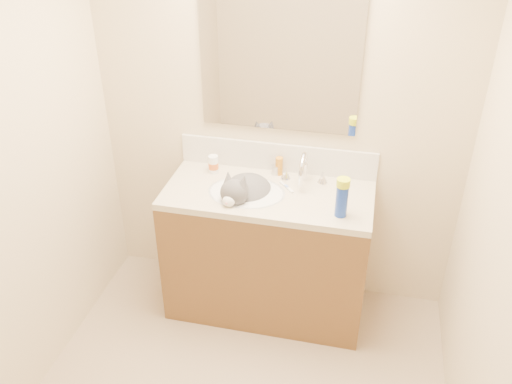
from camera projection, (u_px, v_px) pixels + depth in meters
The scene contains 16 objects.
room_shell at pixel (215, 180), 1.97m from camera, with size 2.24×2.54×2.52m.
vanity_cabinet at pixel (267, 254), 3.34m from camera, with size 1.20×0.55×0.82m, color brown.
counter_slab at pixel (268, 195), 3.11m from camera, with size 1.20×0.55×0.04m, color beige.
basin at pixel (247, 202), 3.14m from camera, with size 0.45×0.36×0.14m, color white.
faucet at pixel (303, 171), 3.14m from camera, with size 0.28×0.20×0.21m.
cat at pixel (245, 194), 3.13m from camera, with size 0.37×0.45×0.33m.
backsplash at pixel (277, 157), 3.28m from camera, with size 1.20×0.02×0.18m, color silver.
mirror at pixel (279, 62), 2.97m from camera, with size 0.90×0.02×0.80m, color white.
pill_bottle at pixel (213, 164), 3.28m from camera, with size 0.06×0.06×0.11m, color white.
pill_label at pixel (213, 166), 3.28m from camera, with size 0.06×0.06×0.04m, color #CD5D22.
silver_jar at pixel (276, 170), 3.27m from camera, with size 0.05×0.05×0.06m, color #B7B7BC.
amber_bottle at pixel (279, 166), 3.25m from camera, with size 0.04×0.04×0.11m, color #C17716.
toothbrush at pixel (286, 187), 3.14m from camera, with size 0.02×0.15×0.01m, color white.
toothbrush_head at pixel (286, 187), 3.14m from camera, with size 0.02×0.03×0.02m, color #6C8BE5.
spray_can at pixel (342, 201), 2.85m from camera, with size 0.06×0.06×0.18m, color #1735A1.
spray_cap at pixel (343, 183), 2.79m from camera, with size 0.07×0.07×0.04m, color #C5D816.
Camera 1 is at (0.52, -1.63, 2.47)m, focal length 38.00 mm.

